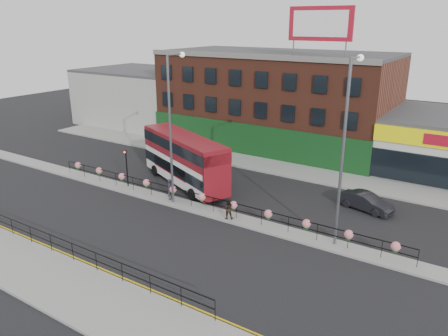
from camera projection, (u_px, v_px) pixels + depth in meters
The scene contains 18 objects.
ground at pixel (202, 210), 32.55m from camera, with size 120.00×120.00×0.00m, color black.
south_pavement at pixel (69, 288), 22.99m from camera, with size 60.00×4.00×0.15m, color gray.
north_pavement at pixel (275, 167), 42.07m from camera, with size 60.00×4.00×0.15m, color gray.
median at pixel (202, 210), 32.53m from camera, with size 60.00×1.60×0.15m, color gray.
yellow_line_inner at pixel (103, 269), 24.84m from camera, with size 60.00×0.10×0.01m, color gold.
yellow_line_outer at pixel (100, 271), 24.70m from camera, with size 60.00×0.10×0.01m, color gold.
brick_building at pixel (276, 99), 48.85m from camera, with size 25.00×12.21×10.30m.
warehouse_west at pixel (143, 96), 59.79m from camera, with size 15.50×12.00×7.30m.
billboard at pixel (320, 24), 38.98m from camera, with size 6.00×0.29×4.40m.
median_railing at pixel (202, 197), 32.22m from camera, with size 30.04×0.56×1.23m.
south_railing at pixel (72, 248), 25.25m from camera, with size 20.04×0.05×1.12m.
double_decker_bus at pixel (184, 155), 36.95m from camera, with size 10.81×6.63×4.33m.
car at pixel (366, 202), 32.46m from camera, with size 4.23×2.34×1.32m, color black.
pedestrian_a at pixel (170, 189), 33.97m from camera, with size 0.42×0.62×1.67m, color #2D2D38.
pedestrian_b at pixel (228, 208), 30.63m from camera, with size 0.94×0.88×1.55m, color black.
lamp_column_west at pixel (172, 117), 31.83m from camera, with size 0.40×1.96×11.16m.
lamp_column_east at pixel (346, 138), 25.48m from camera, with size 0.41×2.01×11.45m.
traffic_light_median at pixel (126, 160), 36.20m from camera, with size 0.15×0.28×3.65m.
Camera 1 is at (17.60, -24.15, 13.40)m, focal length 35.00 mm.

